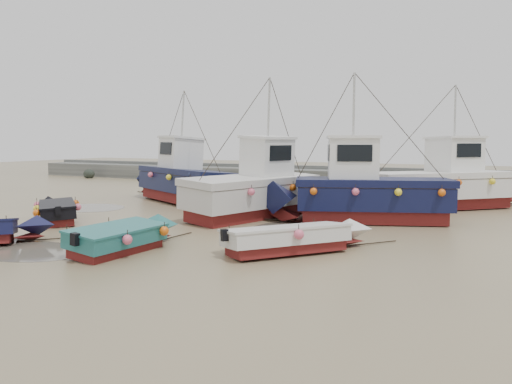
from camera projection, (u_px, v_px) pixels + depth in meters
ground at (162, 240)px, 17.33m from camera, size 120.00×120.00×0.00m
seawall at (347, 179)px, 36.75m from camera, size 60.00×4.92×1.50m
puddle_a at (23, 250)px, 15.74m from camera, size 4.36×4.36×0.01m
puddle_b at (299, 230)px, 19.27m from camera, size 3.85×3.85×0.01m
puddle_c at (90, 208)px, 25.58m from camera, size 3.68×3.68×0.01m
puddle_d at (322, 210)px, 24.82m from camera, size 6.55×6.55×0.01m
dinghy_2 at (125, 233)px, 15.63m from camera, size 2.09×5.38×1.43m
dinghy_3 at (297, 235)px, 15.42m from camera, size 4.50×5.24×1.43m
dinghy_4 at (58, 208)px, 21.46m from camera, size 4.77×4.16×1.43m
cabin_boat_0 at (181, 178)px, 27.98m from camera, size 10.07×6.37×6.22m
cabin_boat_1 at (261, 187)px, 22.66m from camera, size 4.60×9.73×6.22m
cabin_boat_2 at (358, 190)px, 21.03m from camera, size 9.26×4.85×6.22m
cabin_boat_3 at (448, 182)px, 25.47m from camera, size 8.80×8.46×6.22m
person at (191, 210)px, 24.88m from camera, size 0.83×0.75×1.89m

